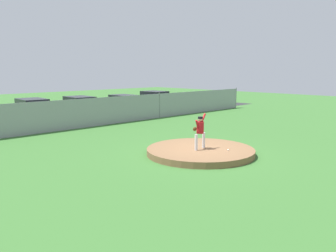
{
  "coord_description": "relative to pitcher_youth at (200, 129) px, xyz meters",
  "views": [
    {
      "loc": [
        -11.61,
        -9.73,
        3.72
      ],
      "look_at": [
        -0.45,
        1.58,
        1.15
      ],
      "focal_mm": 37.28,
      "sensor_mm": 36.0,
      "label": 1
    }
  ],
  "objects": [
    {
      "name": "pitcher_youth",
      "position": [
        0.0,
        0.0,
        0.0
      ],
      "size": [
        0.78,
        0.32,
        1.56
      ],
      "color": "silver",
      "rests_on": "pitchers_mound"
    },
    {
      "name": "parked_car_slate",
      "position": [
        10.86,
        14.81,
        -0.35
      ],
      "size": [
        2.08,
        4.22,
        1.71
      ],
      "color": "slate",
      "rests_on": "ground_plane"
    },
    {
      "name": "ground_plane",
      "position": [
        0.12,
        6.06,
        -1.16
      ],
      "size": [
        80.0,
        80.0,
        0.0
      ],
      "primitive_type": "plane",
      "color": "#386B2D"
    },
    {
      "name": "baseball",
      "position": [
        0.6,
        -1.09,
        -0.84
      ],
      "size": [
        0.07,
        0.07,
        0.07
      ],
      "primitive_type": "sphere",
      "color": "white",
      "rests_on": "pitchers_mound"
    },
    {
      "name": "parked_car_silver",
      "position": [
        -0.94,
        14.92,
        -0.36
      ],
      "size": [
        2.14,
        4.53,
        1.67
      ],
      "color": "#B7BABF",
      "rests_on": "ground_plane"
    },
    {
      "name": "asphalt_strip",
      "position": [
        0.12,
        14.56,
        -1.15
      ],
      "size": [
        44.0,
        7.0,
        0.01
      ],
      "primitive_type": "cube",
      "color": "#2B2B2D",
      "rests_on": "ground_plane"
    },
    {
      "name": "parked_car_teal",
      "position": [
        2.42,
        14.11,
        -0.36
      ],
      "size": [
        2.05,
        4.28,
        1.69
      ],
      "color": "#146066",
      "rests_on": "ground_plane"
    },
    {
      "name": "chainlink_fence",
      "position": [
        0.12,
        10.06,
        -0.21
      ],
      "size": [
        34.6,
        0.07,
        1.99
      ],
      "color": "gray",
      "rests_on": "ground_plane"
    },
    {
      "name": "parked_car_champagne",
      "position": [
        6.89,
        14.46,
        -0.4
      ],
      "size": [
        1.95,
        4.06,
        1.58
      ],
      "color": "tan",
      "rests_on": "ground_plane"
    },
    {
      "name": "pitchers_mound",
      "position": [
        0.12,
        0.06,
        -1.02
      ],
      "size": [
        4.76,
        4.76,
        0.28
      ],
      "primitive_type": "cylinder",
      "color": "brown",
      "rests_on": "ground_plane"
    }
  ]
}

